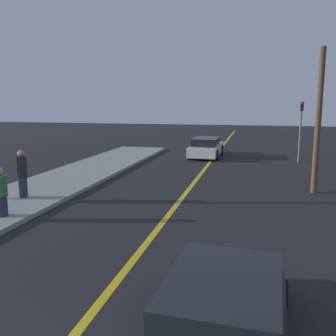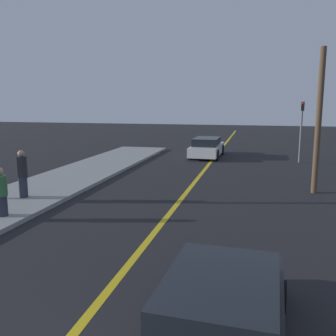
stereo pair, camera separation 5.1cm
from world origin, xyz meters
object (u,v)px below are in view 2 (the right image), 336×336
(utility_pole, at_px, (319,122))
(traffic_light, at_px, (301,125))
(car_ahead_center, at_px, (207,147))
(pedestrian_mid_group, at_px, (22,174))
(car_near_right_lane, at_px, (221,314))
(pedestrian_near_curb, at_px, (1,192))

(utility_pole, bearing_deg, traffic_light, 88.47)
(car_ahead_center, relative_size, traffic_light, 1.25)
(pedestrian_mid_group, bearing_deg, traffic_light, 47.12)
(utility_pole, bearing_deg, car_ahead_center, 121.74)
(car_near_right_lane, height_order, utility_pole, utility_pole)
(car_ahead_center, bearing_deg, utility_pole, -56.98)
(car_ahead_center, height_order, utility_pole, utility_pole)
(car_near_right_lane, bearing_deg, pedestrian_near_curb, 149.96)
(car_ahead_center, bearing_deg, pedestrian_mid_group, -110.40)
(car_ahead_center, height_order, pedestrian_mid_group, pedestrian_mid_group)
(car_ahead_center, xyz_separation_m, pedestrian_near_curb, (-4.55, -15.68, 0.28))
(car_near_right_lane, xyz_separation_m, utility_pole, (2.83, 11.14, 2.36))
(traffic_light, xyz_separation_m, utility_pole, (-0.22, -8.21, 0.63))
(car_near_right_lane, relative_size, pedestrian_mid_group, 2.38)
(pedestrian_near_curb, distance_m, traffic_light, 18.00)
(pedestrian_near_curb, bearing_deg, traffic_light, 53.91)
(car_near_right_lane, xyz_separation_m, pedestrian_mid_group, (-8.29, 7.13, 0.45))
(pedestrian_near_curb, bearing_deg, car_near_right_lane, -32.79)
(pedestrian_near_curb, bearing_deg, car_ahead_center, 73.80)
(car_near_right_lane, distance_m, pedestrian_near_curb, 8.95)
(traffic_light, bearing_deg, pedestrian_near_curb, -126.09)
(car_near_right_lane, height_order, traffic_light, traffic_light)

